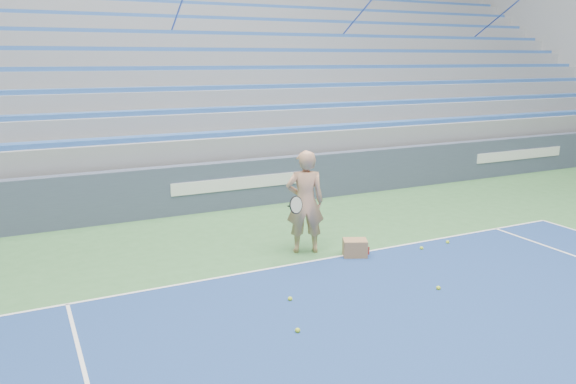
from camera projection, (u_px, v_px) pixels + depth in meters
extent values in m
cube|color=white|center=(321.00, 260.00, 9.71)|extent=(10.97, 0.05, 0.00)
cube|color=#3E485F|center=(237.00, 184.00, 13.08)|extent=(30.00, 0.30, 1.10)
cube|color=white|center=(239.00, 183.00, 12.92)|extent=(3.20, 0.02, 0.28)
cube|color=white|center=(520.00, 155.00, 16.78)|extent=(3.40, 0.02, 0.28)
cube|color=gray|center=(183.00, 155.00, 17.05)|extent=(30.00, 8.50, 1.10)
cube|color=gray|center=(182.00, 129.00, 16.86)|extent=(30.00, 8.50, 0.50)
cube|color=#305DAE|center=(226.00, 134.00, 13.41)|extent=(29.60, 0.42, 0.11)
cube|color=gray|center=(177.00, 111.00, 17.12)|extent=(30.00, 7.65, 0.50)
cube|color=#305DAE|center=(213.00, 110.00, 14.04)|extent=(29.60, 0.42, 0.11)
cube|color=gray|center=(173.00, 93.00, 17.37)|extent=(30.00, 6.80, 0.50)
cube|color=#305DAE|center=(202.00, 88.00, 14.66)|extent=(29.60, 0.42, 0.11)
cube|color=gray|center=(169.00, 77.00, 17.63)|extent=(30.00, 5.95, 0.50)
cube|color=#305DAE|center=(192.00, 68.00, 15.29)|extent=(29.60, 0.42, 0.11)
cube|color=gray|center=(164.00, 60.00, 17.89)|extent=(30.00, 5.10, 0.50)
cube|color=#305DAE|center=(183.00, 49.00, 15.91)|extent=(29.60, 0.42, 0.11)
cube|color=gray|center=(160.00, 44.00, 18.14)|extent=(30.00, 4.25, 0.50)
cube|color=#305DAE|center=(174.00, 32.00, 16.54)|extent=(29.60, 0.42, 0.11)
cube|color=gray|center=(156.00, 29.00, 18.40)|extent=(30.00, 3.40, 0.50)
cube|color=#305DAE|center=(166.00, 17.00, 17.17)|extent=(29.60, 0.42, 0.11)
cube|color=gray|center=(153.00, 14.00, 18.65)|extent=(30.00, 2.55, 0.50)
cube|color=#305DAE|center=(159.00, 2.00, 17.79)|extent=(29.60, 0.42, 0.11)
cube|color=gray|center=(542.00, 67.00, 22.96)|extent=(0.30, 8.80, 6.10)
cube|color=gray|center=(144.00, 52.00, 20.30)|extent=(31.00, 0.40, 7.30)
cylinder|color=#2F4BA5|center=(177.00, 16.00, 16.11)|extent=(0.05, 8.53, 5.04)
cylinder|color=#2F4BA5|center=(354.00, 22.00, 18.68)|extent=(0.05, 8.53, 5.04)
cylinder|color=#2F4BA5|center=(488.00, 26.00, 21.25)|extent=(0.05, 8.53, 5.04)
imported|color=tan|center=(305.00, 202.00, 9.93)|extent=(0.79, 0.65, 1.86)
cylinder|color=black|center=(294.00, 206.00, 9.56)|extent=(0.12, 0.27, 0.08)
cylinder|color=beige|center=(296.00, 205.00, 9.25)|extent=(0.29, 0.16, 0.28)
torus|color=black|center=(296.00, 205.00, 9.25)|extent=(0.31, 0.18, 0.30)
cube|color=#946D47|center=(355.00, 248.00, 9.86)|extent=(0.50, 0.45, 0.31)
cube|color=#B21E19|center=(360.00, 251.00, 9.72)|extent=(0.30, 0.15, 0.14)
sphere|color=#BCDF2D|center=(298.00, 331.00, 7.13)|extent=(0.07, 0.07, 0.07)
sphere|color=#BCDF2D|center=(422.00, 248.00, 10.23)|extent=(0.07, 0.07, 0.07)
sphere|color=#BCDF2D|center=(448.00, 242.00, 10.56)|extent=(0.07, 0.07, 0.07)
sphere|color=#BCDF2D|center=(290.00, 299.00, 8.07)|extent=(0.07, 0.07, 0.07)
sphere|color=#BCDF2D|center=(438.00, 288.00, 8.45)|extent=(0.07, 0.07, 0.07)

